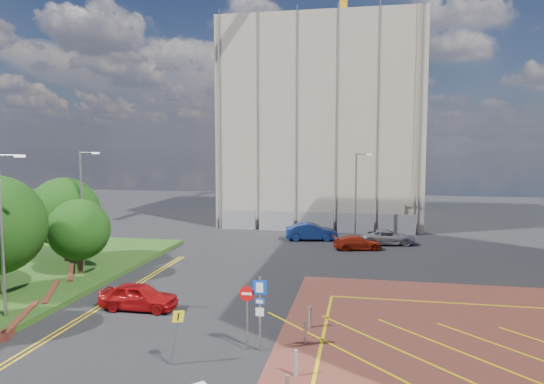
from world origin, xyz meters
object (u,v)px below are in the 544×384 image
(lamp_back, at_px, (357,191))
(car_red_left, at_px, (139,296))
(lamp_left_near, at_px, (3,228))
(car_silver_back, at_px, (388,237))
(lamp_left_far, at_px, (83,204))
(car_blue_back, at_px, (311,232))
(tree_c, at_px, (79,230))
(tree_d, at_px, (65,212))
(car_red_back, at_px, (357,243))
(sign_cluster, at_px, (255,306))
(warning_sign, at_px, (175,330))

(lamp_back, xyz_separation_m, car_red_left, (-10.98, -23.06, -3.66))
(lamp_left_near, bearing_deg, car_silver_back, 49.88)
(lamp_back, bearing_deg, lamp_left_near, -122.40)
(lamp_left_far, height_order, car_blue_back, lamp_left_far)
(lamp_back, bearing_deg, tree_c, -134.32)
(lamp_left_far, relative_size, lamp_back, 1.00)
(tree_d, bearing_deg, car_red_back, 23.90)
(lamp_left_near, distance_m, sign_cluster, 13.04)
(lamp_back, relative_size, car_red_back, 2.00)
(lamp_left_far, relative_size, car_red_left, 1.94)
(lamp_left_far, bearing_deg, warning_sign, -47.29)
(car_red_left, height_order, car_red_back, car_red_left)
(car_blue_back, bearing_deg, lamp_left_far, 122.99)
(sign_cluster, height_order, warning_sign, sign_cluster)
(warning_sign, height_order, car_silver_back, warning_sign)
(sign_cluster, bearing_deg, car_silver_back, 74.62)
(lamp_back, xyz_separation_m, car_silver_back, (2.80, -3.10, -3.70))
(lamp_left_far, distance_m, car_red_back, 21.71)
(lamp_left_near, height_order, car_red_left, lamp_left_near)
(car_red_back, height_order, car_silver_back, car_silver_back)
(car_red_left, relative_size, car_red_back, 1.03)
(lamp_back, bearing_deg, sign_cluster, -97.97)
(sign_cluster, bearing_deg, warning_sign, -144.97)
(tree_c, distance_m, car_blue_back, 20.82)
(tree_d, height_order, warning_sign, tree_d)
(warning_sign, distance_m, car_red_left, 7.41)
(car_red_back, bearing_deg, sign_cluster, 156.44)
(lamp_left_near, xyz_separation_m, lamp_left_far, (-2.00, 10.00, 0.00))
(lamp_left_near, bearing_deg, sign_cluster, -4.56)
(car_blue_back, bearing_deg, car_red_left, 151.15)
(car_blue_back, xyz_separation_m, car_red_back, (4.22, -3.39, -0.20))
(lamp_left_far, relative_size, car_blue_back, 1.68)
(lamp_left_near, relative_size, car_red_left, 1.94)
(tree_c, height_order, sign_cluster, tree_c)
(car_red_back, bearing_deg, lamp_left_near, 127.52)
(lamp_left_far, xyz_separation_m, car_blue_back, (14.49, 13.61, -3.87))
(tree_d, relative_size, lamp_left_near, 0.76)
(lamp_back, xyz_separation_m, sign_cluster, (-3.78, -27.02, -2.41))
(sign_cluster, height_order, car_blue_back, sign_cluster)
(tree_c, relative_size, tree_d, 0.81)
(car_blue_back, relative_size, car_silver_back, 1.01)
(lamp_left_near, distance_m, car_blue_back, 26.99)
(lamp_left_near, distance_m, lamp_back, 30.80)
(tree_c, height_order, lamp_left_near, lamp_left_near)
(car_blue_back, distance_m, car_red_back, 5.42)
(tree_d, distance_m, car_red_back, 22.98)
(lamp_left_near, distance_m, warning_sign, 10.87)
(tree_d, relative_size, lamp_back, 0.76)
(lamp_back, bearing_deg, tree_d, -143.91)
(lamp_left_near, distance_m, car_red_back, 26.54)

